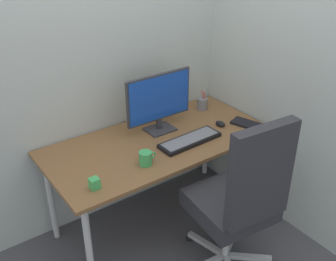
{
  "coord_description": "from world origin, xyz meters",
  "views": [
    {
      "loc": [
        -1.33,
        -1.96,
        2.08
      ],
      "look_at": [
        0.03,
        -0.07,
        0.8
      ],
      "focal_mm": 43.46,
      "sensor_mm": 36.0,
      "label": 1
    }
  ],
  "objects_px": {
    "office_chair": "(240,198)",
    "coffee_mug": "(146,158)",
    "keyboard": "(190,140)",
    "desk_clamp_accessory": "(94,183)",
    "monitor": "(159,100)",
    "mouse": "(220,124)",
    "pen_holder": "(202,103)",
    "notebook": "(247,124)"
  },
  "relations": [
    {
      "from": "office_chair",
      "to": "coffee_mug",
      "type": "xyz_separation_m",
      "value": [
        -0.33,
        0.48,
        0.15
      ]
    },
    {
      "from": "keyboard",
      "to": "desk_clamp_accessory",
      "type": "bearing_deg",
      "value": -173.2
    },
    {
      "from": "coffee_mug",
      "to": "office_chair",
      "type": "bearing_deg",
      "value": -55.4
    },
    {
      "from": "monitor",
      "to": "mouse",
      "type": "relative_size",
      "value": 6.18
    },
    {
      "from": "monitor",
      "to": "desk_clamp_accessory",
      "type": "distance_m",
      "value": 0.79
    },
    {
      "from": "monitor",
      "to": "coffee_mug",
      "type": "bearing_deg",
      "value": -135.11
    },
    {
      "from": "mouse",
      "to": "coffee_mug",
      "type": "bearing_deg",
      "value": -171.15
    },
    {
      "from": "desk_clamp_accessory",
      "to": "monitor",
      "type": "bearing_deg",
      "value": 27.42
    },
    {
      "from": "office_chair",
      "to": "keyboard",
      "type": "xyz_separation_m",
      "value": [
        0.05,
        0.54,
        0.12
      ]
    },
    {
      "from": "coffee_mug",
      "to": "mouse",
      "type": "bearing_deg",
      "value": 8.84
    },
    {
      "from": "mouse",
      "to": "pen_holder",
      "type": "xyz_separation_m",
      "value": [
        0.07,
        0.29,
        0.03
      ]
    },
    {
      "from": "monitor",
      "to": "desk_clamp_accessory",
      "type": "bearing_deg",
      "value": -152.58
    },
    {
      "from": "mouse",
      "to": "notebook",
      "type": "distance_m",
      "value": 0.2
    },
    {
      "from": "notebook",
      "to": "office_chair",
      "type": "bearing_deg",
      "value": -156.25
    },
    {
      "from": "office_chair",
      "to": "monitor",
      "type": "bearing_deg",
      "value": 90.97
    },
    {
      "from": "pen_holder",
      "to": "coffee_mug",
      "type": "distance_m",
      "value": 0.88
    },
    {
      "from": "coffee_mug",
      "to": "pen_holder",
      "type": "bearing_deg",
      "value": 27.05
    },
    {
      "from": "coffee_mug",
      "to": "desk_clamp_accessory",
      "type": "xyz_separation_m",
      "value": [
        -0.36,
        -0.04,
        -0.01
      ]
    },
    {
      "from": "monitor",
      "to": "mouse",
      "type": "xyz_separation_m",
      "value": [
        0.39,
        -0.21,
        -0.21
      ]
    },
    {
      "from": "pen_holder",
      "to": "notebook",
      "type": "xyz_separation_m",
      "value": [
        0.09,
        -0.4,
        -0.04
      ]
    },
    {
      "from": "pen_holder",
      "to": "desk_clamp_accessory",
      "type": "height_order",
      "value": "pen_holder"
    },
    {
      "from": "notebook",
      "to": "keyboard",
      "type": "bearing_deg",
      "value": 155.45
    },
    {
      "from": "monitor",
      "to": "coffee_mug",
      "type": "xyz_separation_m",
      "value": [
        -0.32,
        -0.32,
        -0.19
      ]
    },
    {
      "from": "office_chair",
      "to": "monitor",
      "type": "relative_size",
      "value": 2.26
    },
    {
      "from": "monitor",
      "to": "keyboard",
      "type": "distance_m",
      "value": 0.35
    },
    {
      "from": "monitor",
      "to": "keyboard",
      "type": "bearing_deg",
      "value": -76.14
    },
    {
      "from": "office_chair",
      "to": "mouse",
      "type": "distance_m",
      "value": 0.71
    },
    {
      "from": "coffee_mug",
      "to": "desk_clamp_accessory",
      "type": "relative_size",
      "value": 1.76
    },
    {
      "from": "notebook",
      "to": "pen_holder",
      "type": "bearing_deg",
      "value": 84.77
    },
    {
      "from": "monitor",
      "to": "keyboard",
      "type": "height_order",
      "value": "monitor"
    },
    {
      "from": "monitor",
      "to": "coffee_mug",
      "type": "distance_m",
      "value": 0.49
    },
    {
      "from": "keyboard",
      "to": "desk_clamp_accessory",
      "type": "xyz_separation_m",
      "value": [
        -0.75,
        -0.09,
        0.02
      ]
    },
    {
      "from": "keyboard",
      "to": "notebook",
      "type": "height_order",
      "value": "keyboard"
    },
    {
      "from": "pen_holder",
      "to": "notebook",
      "type": "distance_m",
      "value": 0.41
    },
    {
      "from": "office_chair",
      "to": "mouse",
      "type": "bearing_deg",
      "value": 57.67
    },
    {
      "from": "coffee_mug",
      "to": "keyboard",
      "type": "bearing_deg",
      "value": 7.97
    },
    {
      "from": "notebook",
      "to": "desk_clamp_accessory",
      "type": "bearing_deg",
      "value": 163.44
    },
    {
      "from": "office_chair",
      "to": "pen_holder",
      "type": "relative_size",
      "value": 6.38
    },
    {
      "from": "desk_clamp_accessory",
      "to": "mouse",
      "type": "bearing_deg",
      "value": 7.73
    },
    {
      "from": "mouse",
      "to": "notebook",
      "type": "bearing_deg",
      "value": -34.31
    },
    {
      "from": "office_chair",
      "to": "pen_holder",
      "type": "bearing_deg",
      "value": 63.15
    },
    {
      "from": "mouse",
      "to": "pen_holder",
      "type": "bearing_deg",
      "value": 76.27
    }
  ]
}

